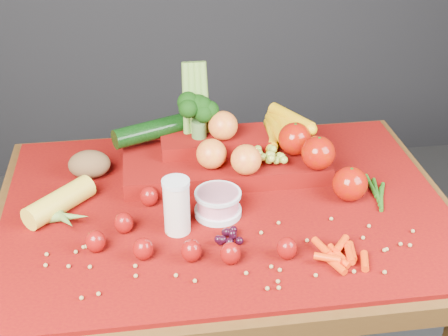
{
  "coord_description": "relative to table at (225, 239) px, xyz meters",
  "views": [
    {
      "loc": [
        -0.18,
        -1.23,
        1.6
      ],
      "look_at": [
        0.0,
        0.02,
        0.85
      ],
      "focal_mm": 50.0,
      "sensor_mm": 36.0,
      "label": 1
    }
  ],
  "objects": [
    {
      "name": "potato",
      "position": [
        -0.33,
        0.17,
        0.14
      ],
      "size": [
        0.11,
        0.08,
        0.07
      ],
      "primitive_type": "ellipsoid",
      "color": "brown",
      "rests_on": "red_cloth"
    },
    {
      "name": "green_bean_pile",
      "position": [
        0.37,
        -0.01,
        0.11
      ],
      "size": [
        0.14,
        0.12,
        0.01
      ],
      "primitive_type": null,
      "color": "#205413",
      "rests_on": "red_cloth"
    },
    {
      "name": "produce_mound",
      "position": [
        0.05,
        0.15,
        0.17
      ],
      "size": [
        0.61,
        0.37,
        0.27
      ],
      "color": "#6D0B03",
      "rests_on": "red_cloth"
    },
    {
      "name": "milk_glass",
      "position": [
        -0.12,
        -0.09,
        0.18
      ],
      "size": [
        0.06,
        0.06,
        0.13
      ],
      "rotation": [
        0.0,
        0.0,
        -0.24
      ],
      "color": "beige",
      "rests_on": "red_cloth"
    },
    {
      "name": "table",
      "position": [
        0.0,
        0.0,
        0.0
      ],
      "size": [
        1.1,
        0.8,
        0.75
      ],
      "color": "#3E250E",
      "rests_on": "ground"
    },
    {
      "name": "soybean_scatter",
      "position": [
        0.0,
        -0.2,
        0.11
      ],
      "size": [
        0.84,
        0.24,
        0.01
      ],
      "primitive_type": null,
      "color": "#9E8044",
      "rests_on": "red_cloth"
    },
    {
      "name": "yogurt_bowl",
      "position": [
        -0.02,
        -0.04,
        0.14
      ],
      "size": [
        0.11,
        0.11,
        0.06
      ],
      "rotation": [
        0.0,
        0.0,
        0.17
      ],
      "color": "silver",
      "rests_on": "red_cloth"
    },
    {
      "name": "dark_grape_cluster",
      "position": [
        -0.01,
        -0.14,
        0.12
      ],
      "size": [
        0.06,
        0.05,
        0.03
      ],
      "primitive_type": null,
      "color": "black",
      "rests_on": "red_cloth"
    },
    {
      "name": "red_cloth",
      "position": [
        0.0,
        0.0,
        0.1
      ],
      "size": [
        1.05,
        0.75,
        0.01
      ],
      "primitive_type": "cube",
      "color": "#6D0B03",
      "rests_on": "table"
    },
    {
      "name": "corn_ear",
      "position": [
        -0.38,
        -0.01,
        0.13
      ],
      "size": [
        0.25,
        0.26,
        0.06
      ],
      "rotation": [
        0.0,
        0.0,
        0.8
      ],
      "color": "yellow",
      "rests_on": "red_cloth"
    },
    {
      "name": "baby_carrot_pile",
      "position": [
        0.22,
        -0.23,
        0.12
      ],
      "size": [
        0.17,
        0.17,
        0.03
      ],
      "primitive_type": null,
      "color": "#EC3608",
      "rests_on": "red_cloth"
    },
    {
      "name": "strawberry_scatter",
      "position": [
        -0.13,
        -0.15,
        0.13
      ],
      "size": [
        0.44,
        0.28,
        0.05
      ],
      "color": "maroon",
      "rests_on": "red_cloth"
    }
  ]
}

